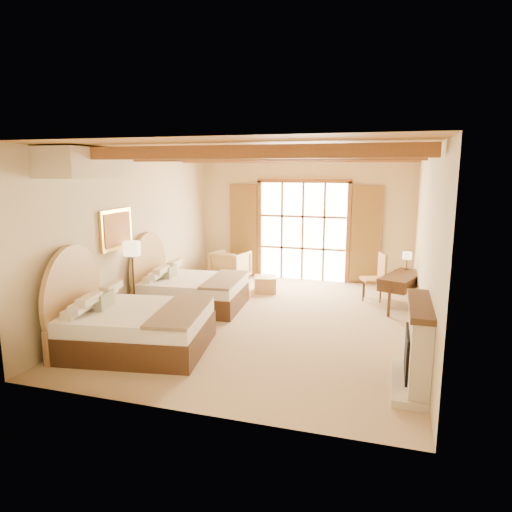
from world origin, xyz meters
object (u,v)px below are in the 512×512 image
at_px(nightstand, 123,313).
at_px(bed_far, 186,288).
at_px(armchair, 231,265).
at_px(desk, 402,290).
at_px(bed_near, 127,322).

bearing_deg(nightstand, bed_far, 72.83).
bearing_deg(armchair, desk, 173.07).
bearing_deg(bed_near, nightstand, 118.05).
height_order(bed_near, bed_far, bed_near).
xyz_separation_m(bed_near, armchair, (0.04, 4.78, -0.05)).
xyz_separation_m(bed_near, desk, (4.26, 3.49, -0.05)).
relative_size(nightstand, desk, 0.39).
bearing_deg(desk, bed_near, -120.01).
height_order(bed_far, desk, bed_far).
distance_m(bed_far, armchair, 2.45).
distance_m(bed_far, desk, 4.48).
height_order(bed_far, nightstand, bed_far).
height_order(armchair, desk, armchair).
bearing_deg(armchair, nightstand, 90.50).
xyz_separation_m(bed_near, bed_far, (-0.07, 2.34, -0.03)).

